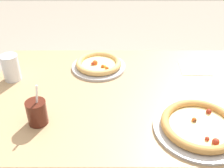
% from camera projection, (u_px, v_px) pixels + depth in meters
% --- Properties ---
extents(dining_table, '(1.29, 0.87, 0.75)m').
position_uv_depth(dining_table, '(124.00, 111.00, 1.32)').
color(dining_table, tan).
rests_on(dining_table, ground).
extents(pizza_near, '(0.35, 0.35, 0.04)m').
position_uv_depth(pizza_near, '(199.00, 126.00, 1.04)').
color(pizza_near, '#B7B7BC').
rests_on(pizza_near, dining_table).
extents(pizza_far, '(0.29, 0.29, 0.04)m').
position_uv_depth(pizza_far, '(98.00, 64.00, 1.44)').
color(pizza_far, '#B7B7BC').
rests_on(pizza_far, dining_table).
extents(drink_cup_colored, '(0.08, 0.08, 0.18)m').
position_uv_depth(drink_cup_colored, '(36.00, 112.00, 1.06)').
color(drink_cup_colored, '#4C1E14').
rests_on(drink_cup_colored, dining_table).
extents(water_cup_clear, '(0.08, 0.08, 0.13)m').
position_uv_depth(water_cup_clear, '(10.00, 68.00, 1.32)').
color(water_cup_clear, silver).
rests_on(water_cup_clear, dining_table).
extents(paper_napkin, '(0.17, 0.15, 0.00)m').
position_uv_depth(paper_napkin, '(195.00, 68.00, 1.45)').
color(paper_napkin, white).
rests_on(paper_napkin, dining_table).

